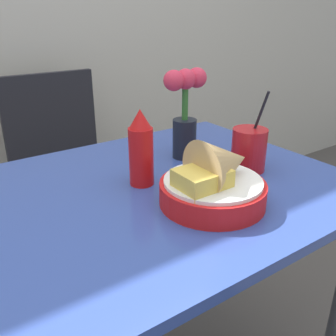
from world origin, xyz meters
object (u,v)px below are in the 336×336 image
object	(u,v)px
ketchup_bottle	(141,149)
flower_vase	(185,110)
chair_far_window	(62,164)
food_basket	(216,180)

from	to	relation	value
ketchup_bottle	flower_vase	world-z (taller)	flower_vase
ketchup_bottle	flower_vase	xyz separation A→B (m)	(0.19, 0.08, 0.05)
ketchup_bottle	flower_vase	bearing A→B (deg)	23.70
chair_far_window	ketchup_bottle	world-z (taller)	ketchup_bottle
food_basket	flower_vase	distance (m)	0.30
food_basket	ketchup_bottle	size ratio (longest dim) A/B	1.24
chair_far_window	ketchup_bottle	distance (m)	0.85
chair_far_window	food_basket	world-z (taller)	same
ketchup_bottle	flower_vase	distance (m)	0.22
flower_vase	chair_far_window	bearing A→B (deg)	100.58
chair_far_window	flower_vase	world-z (taller)	flower_vase
food_basket	ketchup_bottle	bearing A→B (deg)	114.80
flower_vase	ketchup_bottle	bearing A→B (deg)	-156.30
ketchup_bottle	food_basket	bearing A→B (deg)	-65.20
chair_far_window	food_basket	distance (m)	1.00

